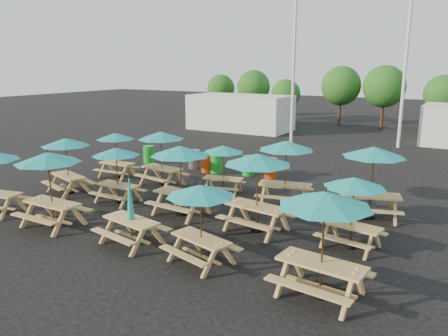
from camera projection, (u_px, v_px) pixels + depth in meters
The scene contains 30 objects.
ground at pixel (204, 204), 16.63m from camera, with size 120.00×120.00×0.00m, color black.
picnic_unit_1 at pixel (66, 146), 17.57m from camera, with size 2.39×2.39×2.32m.
picnic_unit_2 at pixel (116, 139), 20.17m from camera, with size 1.84×1.84×2.13m.
picnic_unit_3 at pixel (48, 163), 13.84m from camera, with size 2.09×2.09×2.51m.
picnic_unit_4 at pixel (116, 155), 16.41m from camera, with size 1.83×1.83×2.16m.
picnic_unit_5 at pixel (161, 139), 18.77m from camera, with size 2.26×2.26×2.40m.
picnic_unit_6 at pixel (131, 213), 12.70m from camera, with size 2.06×1.88×2.32m.
picnic_unit_7 at pixel (180, 155), 14.94m from camera, with size 2.22×2.22×2.50m.
picnic_unit_8 at pixel (223, 152), 17.54m from camera, with size 2.00×2.00×2.04m.
picnic_unit_9 at pixel (201, 196), 11.24m from camera, with size 2.22×2.22×2.19m.
picnic_unit_10 at pixel (258, 164), 13.43m from camera, with size 2.37×2.37×2.55m.
picnic_unit_11 at pixel (286, 150), 16.04m from camera, with size 2.41×2.41×2.48m.
picnic_unit_12 at pixel (325, 206), 9.50m from camera, with size 2.29×2.29×2.53m.
picnic_unit_13 at pixel (354, 187), 12.22m from camera, with size 2.02×2.02×2.13m.
picnic_unit_14 at pixel (374, 157), 14.61m from camera, with size 2.62×2.62×2.54m.
waste_bin_0 at pixel (149, 155), 23.36m from camera, with size 0.59×0.59×0.95m, color green.
waste_bin_1 at pixel (194, 159), 22.28m from camera, with size 0.59×0.59×0.95m, color gray.
waste_bin_2 at pixel (207, 162), 21.51m from camera, with size 0.59×0.59×0.95m, color #C7390B.
waste_bin_3 at pixel (216, 163), 21.30m from camera, with size 0.59×0.59×0.95m, color green.
waste_bin_4 at pixel (249, 166), 20.82m from camera, with size 0.59×0.59×0.95m, color green.
waste_bin_5 at pixel (271, 168), 20.35m from camera, with size 0.59×0.59×0.95m, color #C7390B.
mast_0 at pixel (294, 52), 28.02m from camera, with size 0.20×0.20×12.00m, color silver.
mast_1 at pixel (407, 51), 26.55m from camera, with size 0.20×0.20×12.00m, color silver.
event_tent_0 at pixel (240, 112), 35.37m from camera, with size 8.00×4.00×2.80m, color silver.
tree_0 at pixel (221, 89), 44.10m from camera, with size 2.80×2.80×4.24m.
tree_1 at pixel (253, 87), 40.79m from camera, with size 3.11×3.11×4.72m.
tree_2 at pixel (286, 94), 39.07m from camera, with size 2.59×2.59×3.93m.
tree_3 at pixel (341, 86), 37.53m from camera, with size 3.36×3.36×5.09m.
tree_4 at pixel (384, 86), 35.36m from camera, with size 3.41×3.41×5.17m.
tree_5 at pixel (443, 94), 33.72m from camera, with size 2.94×2.94×4.45m.
Camera 1 is at (8.58, -13.37, 5.17)m, focal length 35.00 mm.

